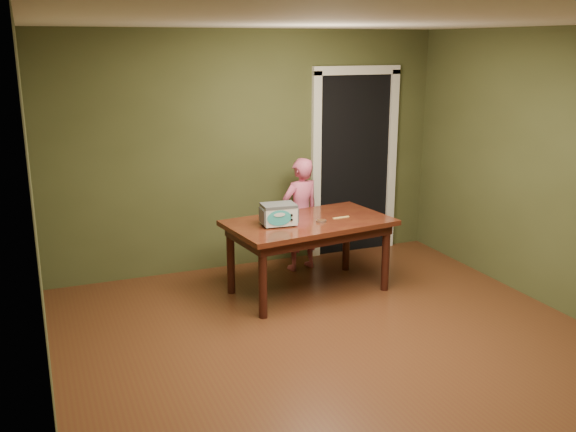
{
  "coord_description": "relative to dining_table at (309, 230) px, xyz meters",
  "views": [
    {
      "loc": [
        -2.24,
        -4.13,
        2.45
      ],
      "look_at": [
        -0.15,
        1.0,
        0.95
      ],
      "focal_mm": 40.0,
      "sensor_mm": 36.0,
      "label": 1
    }
  ],
  "objects": [
    {
      "name": "floor",
      "position": [
        -0.26,
        -1.45,
        -0.65
      ],
      "size": [
        5.0,
        5.0,
        0.0
      ],
      "primitive_type": "plane",
      "color": "#502C17",
      "rests_on": "ground"
    },
    {
      "name": "room_shell",
      "position": [
        -0.26,
        -1.45,
        1.06
      ],
      "size": [
        4.52,
        5.02,
        2.61
      ],
      "color": "#454C28",
      "rests_on": "ground"
    },
    {
      "name": "doorway",
      "position": [
        1.04,
        1.33,
        0.41
      ],
      "size": [
        1.1,
        0.66,
        2.25
      ],
      "color": "black",
      "rests_on": "ground"
    },
    {
      "name": "dining_table",
      "position": [
        0.0,
        0.0,
        0.0
      ],
      "size": [
        1.7,
        1.1,
        0.75
      ],
      "rotation": [
        0.0,
        0.0,
        0.13
      ],
      "color": "#3D150E",
      "rests_on": "floor"
    },
    {
      "name": "toy_oven",
      "position": [
        -0.34,
        -0.04,
        0.21
      ],
      "size": [
        0.36,
        0.26,
        0.21
      ],
      "rotation": [
        0.0,
        0.0,
        -0.08
      ],
      "color": "#4C4F54",
      "rests_on": "dining_table"
    },
    {
      "name": "baking_pan",
      "position": [
        0.09,
        -0.1,
        0.11
      ],
      "size": [
        0.1,
        0.1,
        0.02
      ],
      "color": "silver",
      "rests_on": "dining_table"
    },
    {
      "name": "spatula",
      "position": [
        0.34,
        -0.03,
        0.1
      ],
      "size": [
        0.18,
        0.04,
        0.01
      ],
      "primitive_type": "cube",
      "rotation": [
        0.0,
        0.0,
        0.08
      ],
      "color": "#EBC466",
      "rests_on": "dining_table"
    },
    {
      "name": "child",
      "position": [
        0.2,
        0.67,
        -0.02
      ],
      "size": [
        0.51,
        0.39,
        1.25
      ],
      "primitive_type": "imported",
      "rotation": [
        0.0,
        0.0,
        3.34
      ],
      "color": "#CC5478",
      "rests_on": "floor"
    }
  ]
}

